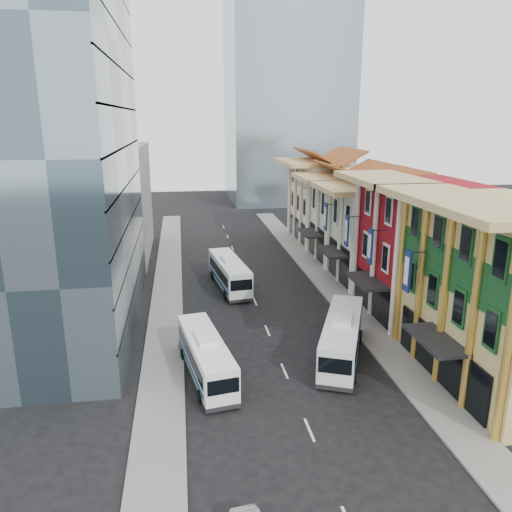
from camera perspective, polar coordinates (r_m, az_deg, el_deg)
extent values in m
plane|color=black|center=(29.56, 6.64, -20.23)|extent=(200.00, 200.00, 0.00)
cube|color=slate|center=(50.57, 9.49, -4.55)|extent=(3.00, 90.00, 0.15)
cube|color=slate|center=(48.25, -10.19, -5.58)|extent=(3.00, 90.00, 0.15)
cube|color=#CEBF77|center=(36.66, 26.47, -4.00)|extent=(8.00, 14.00, 12.00)
cube|color=maroon|center=(46.50, 18.17, 0.74)|extent=(8.00, 10.00, 12.00)
cube|color=white|center=(55.11, 13.73, 2.22)|extent=(8.00, 9.00, 10.00)
cube|color=white|center=(63.33, 10.70, 4.08)|extent=(8.00, 9.00, 10.00)
cube|color=white|center=(73.07, 8.03, 6.09)|extent=(8.00, 12.00, 11.00)
cube|color=#405766|center=(43.37, -22.77, 11.39)|extent=(12.00, 26.00, 30.00)
cube|color=gray|center=(66.52, -16.61, 6.00)|extent=(10.00, 18.00, 14.00)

